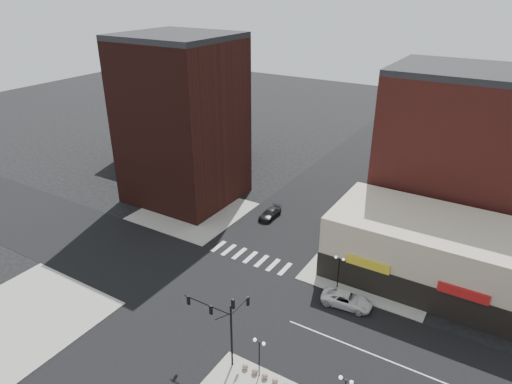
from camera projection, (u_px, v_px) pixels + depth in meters
The scene contains 15 objects.
ground at pixel (214, 291), 52.83m from camera, with size 240.00×240.00×0.00m, color black.
road_ew at pixel (214, 291), 52.82m from camera, with size 200.00×14.00×0.02m, color black.
road_ns at pixel (214, 291), 52.82m from camera, with size 14.00×200.00×0.02m, color black.
sidewalk_nw at pixel (193, 211), 70.86m from camera, with size 15.00×15.00×0.12m, color gray.
sidewalk_ne at pixel (375, 267), 57.16m from camera, with size 15.00×15.00×0.12m, color gray.
sidewalk_sw at pixel (22, 318), 48.45m from camera, with size 15.00×15.00×0.12m, color gray.
building_nw at pixel (182, 123), 70.82m from camera, with size 16.00×15.00×25.00m, color #341410.
building_nw_low at pixel (184, 126), 91.70m from camera, with size 20.00×18.00×12.00m, color #341410.
building_ne_midrise at pixel (452, 156), 61.99m from camera, with size 18.00×15.00×22.00m, color maroon.
building_ne_row at pixel (434, 258), 53.10m from camera, with size 24.20×12.20×8.00m.
traffic_signal at pixel (225, 318), 41.25m from camera, with size 5.59×3.09×7.77m.
street_lamp_se_a at pixel (259, 349), 40.05m from camera, with size 1.22×0.32×4.16m.
street_lamp_ne at pixel (339, 264), 51.95m from camera, with size 1.22×0.32×4.16m.
white_suv at pixel (347, 300), 50.18m from camera, with size 2.57×5.57×1.55m, color white.
dark_sedan_north at pixel (270, 214), 68.81m from camera, with size 1.89×4.66×1.35m, color black.
Camera 1 is at (26.64, -34.12, 32.75)m, focal length 32.00 mm.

